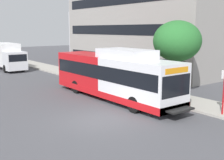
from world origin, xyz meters
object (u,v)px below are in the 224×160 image
object	(u,v)px
bus_stop_sign_pole	(224,89)
street_tree_near_stop	(177,41)
box_truck_background	(7,56)
transit_bus	(113,76)

from	to	relation	value
bus_stop_sign_pole	street_tree_near_stop	world-z (taller)	street_tree_near_stop
box_truck_background	bus_stop_sign_pole	bearing A→B (deg)	-82.73
transit_bus	bus_stop_sign_pole	size ratio (longest dim) A/B	4.71
transit_bus	bus_stop_sign_pole	xyz separation A→B (m)	(2.34, -7.19, -0.05)
box_truck_background	transit_bus	bearing A→B (deg)	-86.81
bus_stop_sign_pole	box_truck_background	size ratio (longest dim) A/B	0.37
transit_bus	bus_stop_sign_pole	bearing A→B (deg)	-71.97
bus_stop_sign_pole	box_truck_background	xyz separation A→B (m)	(-3.44, 26.98, 0.09)
street_tree_near_stop	bus_stop_sign_pole	bearing A→B (deg)	-112.08
bus_stop_sign_pole	transit_bus	bearing A→B (deg)	108.03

